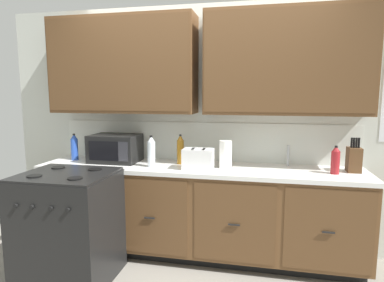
# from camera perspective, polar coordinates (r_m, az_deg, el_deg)

# --- Properties ---
(ground_plane) EXTENTS (8.00, 8.00, 0.00)m
(ground_plane) POSITION_cam_1_polar(r_m,az_deg,el_deg) (3.25, -0.17, -21.40)
(ground_plane) COLOR gray
(wall_unit) EXTENTS (4.28, 0.40, 2.49)m
(wall_unit) POSITION_cam_1_polar(r_m,az_deg,el_deg) (3.31, 1.70, 9.05)
(wall_unit) COLOR silver
(wall_unit) RESTS_ON ground_plane
(counter_run) EXTENTS (3.11, 0.64, 0.91)m
(counter_run) POSITION_cam_1_polar(r_m,az_deg,el_deg) (3.32, 0.98, -11.86)
(counter_run) COLOR black
(counter_run) RESTS_ON ground_plane
(stove_range) EXTENTS (0.76, 0.68, 0.95)m
(stove_range) POSITION_cam_1_polar(r_m,az_deg,el_deg) (3.12, -20.43, -13.62)
(stove_range) COLOR black
(stove_range) RESTS_ON ground_plane
(microwave) EXTENTS (0.48, 0.37, 0.28)m
(microwave) POSITION_cam_1_polar(r_m,az_deg,el_deg) (3.49, -13.06, -1.21)
(microwave) COLOR black
(microwave) RESTS_ON counter_run
(toaster) EXTENTS (0.28, 0.18, 0.19)m
(toaster) POSITION_cam_1_polar(r_m,az_deg,el_deg) (3.07, 1.09, -3.11)
(toaster) COLOR white
(toaster) RESTS_ON counter_run
(knife_block) EXTENTS (0.11, 0.14, 0.31)m
(knife_block) POSITION_cam_1_polar(r_m,az_deg,el_deg) (3.29, 26.09, -2.83)
(knife_block) COLOR #52361E
(knife_block) RESTS_ON counter_run
(sink_faucet) EXTENTS (0.02, 0.02, 0.20)m
(sink_faucet) POSITION_cam_1_polar(r_m,az_deg,el_deg) (3.34, 16.23, -2.44)
(sink_faucet) COLOR #B2B5BA
(sink_faucet) RESTS_ON counter_run
(paper_towel_roll) EXTENTS (0.12, 0.12, 0.26)m
(paper_towel_roll) POSITION_cam_1_polar(r_m,az_deg,el_deg) (3.12, 5.80, -2.31)
(paper_towel_roll) COLOR white
(paper_towel_roll) RESTS_ON counter_run
(bottle_red) EXTENTS (0.07, 0.07, 0.25)m
(bottle_red) POSITION_cam_1_polar(r_m,az_deg,el_deg) (3.14, 23.46, -3.04)
(bottle_red) COLOR maroon
(bottle_red) RESTS_ON counter_run
(bottle_amber) EXTENTS (0.07, 0.07, 0.30)m
(bottle_amber) POSITION_cam_1_polar(r_m,az_deg,el_deg) (3.29, -2.01, -1.49)
(bottle_amber) COLOR #9E6619
(bottle_amber) RESTS_ON counter_run
(bottle_blue) EXTENTS (0.07, 0.07, 0.28)m
(bottle_blue) POSITION_cam_1_polar(r_m,az_deg,el_deg) (3.71, -19.58, -1.00)
(bottle_blue) COLOR blue
(bottle_blue) RESTS_ON counter_run
(bottle_clear) EXTENTS (0.07, 0.07, 0.30)m
(bottle_clear) POSITION_cam_1_polar(r_m,az_deg,el_deg) (3.18, -7.02, -1.81)
(bottle_clear) COLOR silver
(bottle_clear) RESTS_ON counter_run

